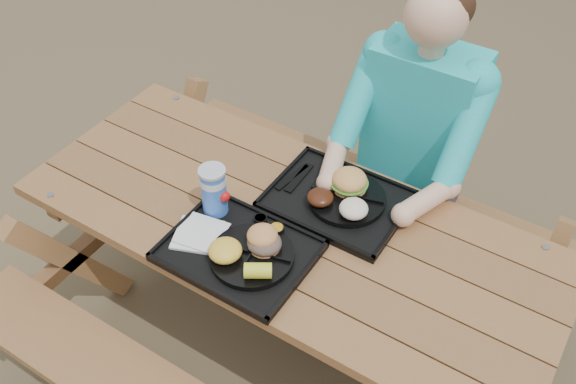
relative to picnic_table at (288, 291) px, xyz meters
The scene contains 18 objects.
ground 0.38m from the picnic_table, ahead, with size 60.00×60.00×0.00m, color #999999.
picnic_table is the anchor object (origin of this frame).
tray_near 0.44m from the picnic_table, 104.50° to the right, with size 0.45×0.35×0.02m, color black.
tray_far 0.43m from the picnic_table, 58.27° to the left, with size 0.45×0.35×0.02m, color black.
plate_near 0.46m from the picnic_table, 89.38° to the right, with size 0.26×0.26×0.02m, color black.
plate_far 0.46m from the picnic_table, 52.73° to the left, with size 0.26×0.26×0.02m, color black.
napkin_stack 0.50m from the picnic_table, 130.87° to the right, with size 0.14×0.14×0.02m, color white.
soda_cup 0.53m from the picnic_table, 154.72° to the right, with size 0.08×0.08×0.17m, color blue.
condiment_bbq 0.42m from the picnic_table, 128.86° to the right, with size 0.04×0.04×0.03m, color black.
condiment_mustard 0.42m from the picnic_table, 82.90° to the right, with size 0.05×0.05×0.03m, color orange.
sandwich 0.50m from the picnic_table, 82.93° to the right, with size 0.10×0.10×0.10m, color #DF8F4E, non-canonical shape.
mac_cheese 0.52m from the picnic_table, 102.82° to the right, with size 0.10×0.10×0.05m, color yellow.
corn_cob 0.52m from the picnic_table, 75.98° to the right, with size 0.08×0.08×0.05m, color #ECF433, non-canonical shape.
cutlery_far 0.44m from the picnic_table, 110.63° to the left, with size 0.03×0.16×0.01m, color black.
burger 0.52m from the picnic_table, 61.40° to the left, with size 0.12×0.12×0.11m, color #E9A152, non-canonical shape.
baked_beans 0.45m from the picnic_table, 56.90° to the left, with size 0.09×0.09×0.04m, color #441D0D.
potato_salad 0.49m from the picnic_table, 29.48° to the left, with size 0.09×0.09×0.05m, color white.
diner 0.68m from the picnic_table, 73.15° to the left, with size 0.48×0.84×1.28m, color #1AA4B6, non-canonical shape.
Camera 1 is at (0.78, -1.23, 2.27)m, focal length 40.00 mm.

